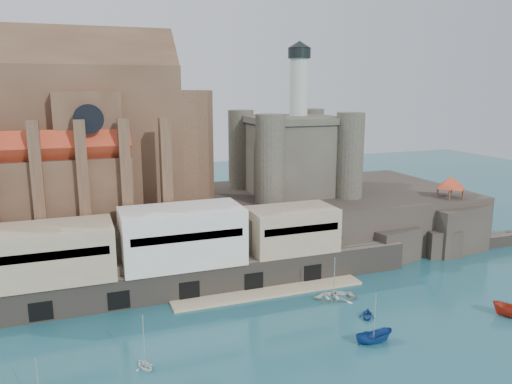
{
  "coord_description": "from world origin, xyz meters",
  "views": [
    {
      "loc": [
        -24.53,
        -47.72,
        30.78
      ],
      "look_at": [
        4.98,
        32.0,
        12.65
      ],
      "focal_mm": 35.0,
      "sensor_mm": 36.0,
      "label": 1
    }
  ],
  "objects": [
    {
      "name": "promontory",
      "position": [
        -0.19,
        39.37,
        4.92
      ],
      "size": [
        100.0,
        36.0,
        10.0
      ],
      "color": "#2B2420",
      "rests_on": "ground"
    },
    {
      "name": "rock_outcrop",
      "position": [
        42.0,
        25.84,
        4.02
      ],
      "size": [
        14.5,
        10.5,
        8.7
      ],
      "color": "#2B2420",
      "rests_on": "ground"
    },
    {
      "name": "quay",
      "position": [
        -10.19,
        23.07,
        6.07
      ],
      "size": [
        70.0,
        12.0,
        13.05
      ],
      "color": "#61594E",
      "rests_on": "ground"
    },
    {
      "name": "castle_keep",
      "position": [
        16.08,
        41.08,
        18.31
      ],
      "size": [
        21.2,
        21.2,
        29.3
      ],
      "color": "#464337",
      "rests_on": "promontory"
    },
    {
      "name": "boat_6",
      "position": [
        10.09,
        12.77,
        0.0
      ],
      "size": [
        2.04,
        4.65,
        6.3
      ],
      "primitive_type": "imported",
      "rotation": [
        0.0,
        0.0,
        4.54
      ],
      "color": "white",
      "rests_on": "ground"
    },
    {
      "name": "church",
      "position": [
        -24.13,
        41.85,
        22.13
      ],
      "size": [
        47.0,
        25.93,
        30.51
      ],
      "color": "brown",
      "rests_on": "promontory"
    },
    {
      "name": "boat_2",
      "position": [
        8.37,
        -0.33,
        0.0
      ],
      "size": [
        1.97,
        1.92,
        4.93
      ],
      "primitive_type": "imported",
      "rotation": [
        0.0,
        0.0,
        1.54
      ],
      "color": "navy",
      "rests_on": "ground"
    },
    {
      "name": "boat_7",
      "position": [
        11.35,
        5.75,
        0.0
      ],
      "size": [
        3.15,
        2.92,
        3.13
      ],
      "primitive_type": "imported",
      "rotation": [
        0.0,
        0.0,
        5.65
      ],
      "color": "navy",
      "rests_on": "ground"
    },
    {
      "name": "ground",
      "position": [
        0.0,
        0.0,
        0.0
      ],
      "size": [
        300.0,
        300.0,
        0.0
      ],
      "primitive_type": "plane",
      "color": "#1B4F5A",
      "rests_on": "ground"
    },
    {
      "name": "pavilion",
      "position": [
        42.0,
        26.0,
        12.73
      ],
      "size": [
        6.4,
        6.4,
        5.4
      ],
      "color": "brown",
      "rests_on": "rock_outcrop"
    },
    {
      "name": "boat_4",
      "position": [
        -18.7,
        3.59,
        0.0
      ],
      "size": [
        2.8,
        2.29,
        2.81
      ],
      "primitive_type": "imported",
      "rotation": [
        0.0,
        0.0,
        3.53
      ],
      "color": "white",
      "rests_on": "ground"
    }
  ]
}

